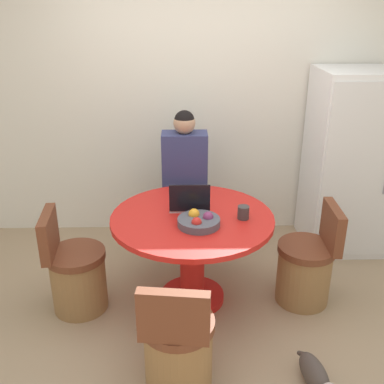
{
  "coord_description": "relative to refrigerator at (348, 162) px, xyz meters",
  "views": [
    {
      "loc": [
        -0.13,
        -2.68,
        2.21
      ],
      "look_at": [
        -0.07,
        0.39,
        0.89
      ],
      "focal_mm": 42.0,
      "sensor_mm": 36.0,
      "label": 1
    }
  ],
  "objects": [
    {
      "name": "ground_plane",
      "position": [
        -1.38,
        -1.18,
        -0.84
      ],
      "size": [
        12.0,
        12.0,
        0.0
      ],
      "primitive_type": "plane",
      "color": "#9E8466"
    },
    {
      "name": "wall_back",
      "position": [
        -1.38,
        0.39,
        0.46
      ],
      "size": [
        7.0,
        0.06,
        2.6
      ],
      "color": "silver",
      "rests_on": "ground_plane"
    },
    {
      "name": "refrigerator",
      "position": [
        0.0,
        0.0,
        0.0
      ],
      "size": [
        0.7,
        0.7,
        1.67
      ],
      "color": "white",
      "rests_on": "ground_plane"
    },
    {
      "name": "dining_table",
      "position": [
        -1.45,
        -0.89,
        -0.3
      ],
      "size": [
        1.21,
        1.21,
        0.74
      ],
      "color": "red",
      "rests_on": "ground_plane"
    },
    {
      "name": "chair_right_side",
      "position": [
        -0.56,
        -0.91,
        -0.55
      ],
      "size": [
        0.44,
        0.44,
        0.81
      ],
      "rotation": [
        0.0,
        0.0,
        -1.6
      ],
      "color": "olive",
      "rests_on": "ground_plane"
    },
    {
      "name": "chair_left_side",
      "position": [
        -2.34,
        -0.97,
        -0.55
      ],
      "size": [
        0.45,
        0.44,
        0.81
      ],
      "rotation": [
        0.0,
        0.0,
        1.67
      ],
      "color": "olive",
      "rests_on": "ground_plane"
    },
    {
      "name": "chair_near_camera",
      "position": [
        -1.56,
        -1.77,
        -0.55
      ],
      "size": [
        0.44,
        0.45,
        0.81
      ],
      "rotation": [
        0.0,
        0.0,
        3.03
      ],
      "color": "olive",
      "rests_on": "ground_plane"
    },
    {
      "name": "person_seated",
      "position": [
        -1.5,
        -0.05,
        -0.1
      ],
      "size": [
        0.4,
        0.37,
        1.35
      ],
      "rotation": [
        0.0,
        0.0,
        3.14
      ],
      "color": "#2D2D38",
      "rests_on": "ground_plane"
    },
    {
      "name": "laptop",
      "position": [
        -1.47,
        -0.77,
        -0.05
      ],
      "size": [
        0.3,
        0.21,
        0.23
      ],
      "rotation": [
        0.0,
        0.0,
        3.14
      ],
      "color": "#B7B7BC",
      "rests_on": "dining_table"
    },
    {
      "name": "fruit_bowl",
      "position": [
        -1.41,
        -1.04,
        -0.06
      ],
      "size": [
        0.3,
        0.3,
        0.1
      ],
      "color": "#4C4C56",
      "rests_on": "dining_table"
    },
    {
      "name": "coffee_cup",
      "position": [
        -1.08,
        -0.93,
        -0.05
      ],
      "size": [
        0.08,
        0.08,
        0.1
      ],
      "color": "#383333",
      "rests_on": "dining_table"
    },
    {
      "name": "cat",
      "position": [
        -0.71,
        -1.81,
        -0.74
      ],
      "size": [
        0.19,
        0.46,
        0.18
      ],
      "rotation": [
        0.0,
        0.0,
        4.92
      ],
      "color": "#473D38",
      "rests_on": "ground_plane"
    }
  ]
}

